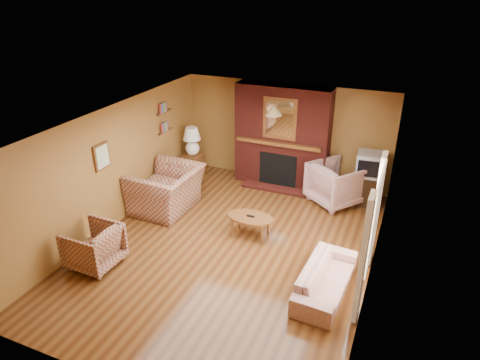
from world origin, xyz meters
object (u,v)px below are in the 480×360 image
at_px(plaid_loveseat, 167,190).
at_px(table_lamp, 192,140).
at_px(floral_armchair, 336,183).
at_px(side_table, 193,166).
at_px(tv_stand, 366,189).
at_px(plaid_armchair, 94,246).
at_px(floral_sofa, 326,279).
at_px(coffee_table, 250,219).
at_px(fireplace, 282,137).
at_px(crt_tv, 370,164).

relative_size(plaid_loveseat, table_lamp, 2.01).
distance_m(floral_armchair, table_lamp, 3.56).
bearing_deg(table_lamp, plaid_loveseat, -81.29).
relative_size(floral_armchair, side_table, 1.67).
bearing_deg(tv_stand, plaid_armchair, -137.08).
bearing_deg(floral_armchair, plaid_armchair, 86.53).
bearing_deg(plaid_armchair, side_table, -176.40).
xyz_separation_m(plaid_loveseat, tv_stand, (3.90, 1.98, -0.13)).
distance_m(floral_sofa, floral_armchair, 3.10).
bearing_deg(coffee_table, plaid_armchair, -138.47).
bearing_deg(fireplace, crt_tv, -5.30).
distance_m(fireplace, tv_stand, 2.23).
relative_size(floral_sofa, tv_stand, 2.51).
bearing_deg(floral_sofa, coffee_table, 62.06).
relative_size(coffee_table, table_lamp, 1.27).
height_order(plaid_armchair, floral_armchair, floral_armchair).
bearing_deg(floral_sofa, fireplace, 31.95).
height_order(plaid_loveseat, tv_stand, plaid_loveseat).
bearing_deg(coffee_table, fireplace, 94.59).
xyz_separation_m(plaid_loveseat, side_table, (-0.25, 1.63, -0.16)).
bearing_deg(side_table, fireplace, 14.29).
distance_m(coffee_table, crt_tv, 2.99).
xyz_separation_m(fireplace, crt_tv, (2.05, -0.19, -0.26)).
bearing_deg(floral_sofa, tv_stand, 0.98).
bearing_deg(fireplace, coffee_table, -85.41).
height_order(plaid_armchair, coffee_table, plaid_armchair).
relative_size(tv_stand, crt_tv, 1.13).
bearing_deg(crt_tv, side_table, -175.26).
bearing_deg(plaid_armchair, table_lamp, -176.40).
bearing_deg(side_table, floral_sofa, -36.70).
bearing_deg(coffee_table, floral_armchair, 58.67).
distance_m(floral_sofa, side_table, 4.99).
xyz_separation_m(plaid_armchair, floral_sofa, (3.85, 0.86, -0.13)).
bearing_deg(table_lamp, floral_armchair, 1.11).
height_order(floral_sofa, tv_stand, tv_stand).
xyz_separation_m(floral_sofa, side_table, (-4.00, 2.98, 0.06)).
height_order(table_lamp, crt_tv, table_lamp).
height_order(plaid_armchair, floral_sofa, plaid_armchair).
height_order(fireplace, plaid_loveseat, fireplace).
xyz_separation_m(side_table, crt_tv, (4.15, 0.34, 0.61)).
bearing_deg(coffee_table, tv_stand, 51.04).
bearing_deg(fireplace, plaid_loveseat, -130.49).
relative_size(plaid_loveseat, floral_armchair, 1.39).
bearing_deg(floral_sofa, crt_tv, 0.98).
bearing_deg(plaid_loveseat, fireplace, 140.45).
height_order(plaid_armchair, side_table, plaid_armchair).
bearing_deg(floral_armchair, coffee_table, 95.96).
bearing_deg(coffee_table, side_table, 139.85).
relative_size(plaid_armchair, side_table, 1.35).
height_order(floral_armchair, coffee_table, floral_armchair).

